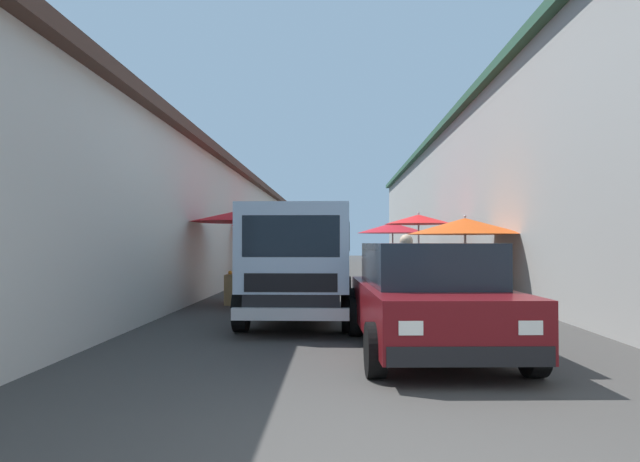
{
  "coord_description": "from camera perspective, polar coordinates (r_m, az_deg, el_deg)",
  "views": [
    {
      "loc": [
        -3.34,
        0.37,
        1.46
      ],
      "look_at": [
        7.92,
        0.71,
        1.7
      ],
      "focal_mm": 31.02,
      "sensor_mm": 36.0,
      "label": 1
    }
  ],
  "objects": [
    {
      "name": "fruit_stall_far_right",
      "position": [
        21.56,
        7.52,
        -0.3
      ],
      "size": [
        2.78,
        2.78,
        2.3
      ],
      "color": "#9E9EA3",
      "rests_on": "ground"
    },
    {
      "name": "vendor_by_crates",
      "position": [
        9.06,
        8.9,
        -4.62
      ],
      "size": [
        0.27,
        0.63,
        1.59
      ],
      "color": "#232328",
      "rests_on": "ground"
    },
    {
      "name": "building_right_concrete",
      "position": [
        20.63,
        23.56,
        3.24
      ],
      "size": [
        49.8,
        7.5,
        6.02
      ],
      "color": "gray",
      "rests_on": "ground"
    },
    {
      "name": "fruit_stall_mid_lane",
      "position": [
        18.01,
        10.19,
        -0.36
      ],
      "size": [
        2.18,
        2.18,
        2.44
      ],
      "color": "#9E9EA3",
      "rests_on": "ground"
    },
    {
      "name": "delivery_truck",
      "position": [
        9.72,
        -2.31,
        -3.67
      ],
      "size": [
        4.92,
        1.98,
        2.08
      ],
      "color": "black",
      "rests_on": "ground"
    },
    {
      "name": "fruit_stall_far_left",
      "position": [
        13.39,
        -7.63,
        0.58
      ],
      "size": [
        2.77,
        2.77,
        2.34
      ],
      "color": "#9E9EA3",
      "rests_on": "ground"
    },
    {
      "name": "building_left_whitewash",
      "position": [
        20.32,
        -18.17,
        0.55
      ],
      "size": [
        49.8,
        7.5,
        4.1
      ],
      "color": "beige",
      "rests_on": "ground"
    },
    {
      "name": "fruit_stall_near_right",
      "position": [
        14.02,
        14.83,
        -0.39
      ],
      "size": [
        2.86,
        2.86,
        2.14
      ],
      "color": "#9E9EA3",
      "rests_on": "ground"
    },
    {
      "name": "hatchback_car",
      "position": [
        7.54,
        11.04,
        -6.67
      ],
      "size": [
        3.98,
        2.07,
        1.45
      ],
      "color": "#600F14",
      "rests_on": "ground"
    },
    {
      "name": "fruit_stall_near_left",
      "position": [
        19.02,
        -5.86,
        0.01
      ],
      "size": [
        2.8,
        2.8,
        2.44
      ],
      "color": "#9E9EA3",
      "rests_on": "ground"
    },
    {
      "name": "ground",
      "position": [
        16.91,
        3.0,
        -6.14
      ],
      "size": [
        90.0,
        90.0,
        0.0
      ],
      "primitive_type": "plane",
      "color": "#3D3A38"
    }
  ]
}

